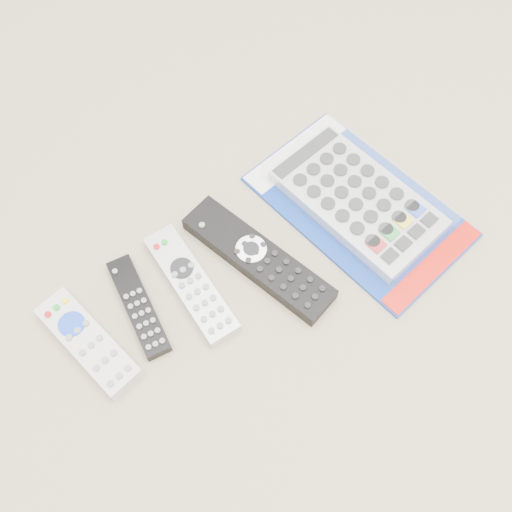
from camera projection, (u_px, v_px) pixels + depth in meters
remote_small_grey at (88, 342)px, 0.76m from camera, size 0.07×0.17×0.03m
remote_slim_black at (139, 307)px, 0.79m from camera, size 0.06×0.16×0.02m
remote_silver_dvd at (191, 284)px, 0.81m from camera, size 0.06×0.20×0.02m
remote_large_black at (259, 259)px, 0.82m from camera, size 0.11×0.25×0.03m
jumbo_remote_packaged at (358, 199)px, 0.86m from camera, size 0.23×0.34×0.04m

